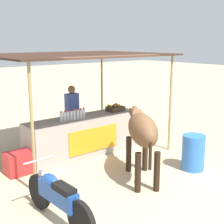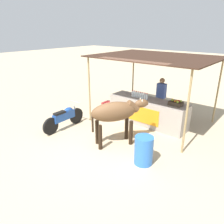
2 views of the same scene
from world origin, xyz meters
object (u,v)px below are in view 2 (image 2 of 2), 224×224
Objects in this scene: water_barrel at (144,150)px; cow at (116,113)px; vendor_behind_counter at (161,98)px; cooler_box at (110,108)px; fruit_crate at (176,103)px; stall_counter at (147,112)px; motorcycle_parked at (65,117)px.

cow reaches higher than water_barrel.
vendor_behind_counter reaches higher than cooler_box.
fruit_crate is 0.56× the size of water_barrel.
fruit_crate is 2.92m from cooler_box.
cow reaches higher than stall_counter.
cow is 2.23m from motorcycle_parked.
stall_counter is 1.19m from fruit_crate.
water_barrel is at bearing -60.64° from stall_counter.
vendor_behind_counter is at bearing 54.12° from motorcycle_parked.
cow is (-0.06, -2.71, 0.18)m from vendor_behind_counter.
vendor_behind_counter reaches higher than water_barrel.
stall_counter is 1.77m from cooler_box.
motorcycle_parked is at bearing -171.75° from cow.
vendor_behind_counter is 0.92× the size of motorcycle_parked.
vendor_behind_counter is at bearing 111.00° from water_barrel.
motorcycle_parked is (-2.12, -0.31, -0.60)m from cow.
motorcycle_parked is at bearing 178.89° from water_barrel.
stall_counter is at bearing -99.55° from vendor_behind_counter.
cooler_box is 3.79m from water_barrel.
water_barrel is at bearing -36.05° from cooler_box.
stall_counter is 6.82× the size of fruit_crate.
fruit_crate is at bearing 96.24° from water_barrel.
stall_counter is at bearing 3.17° from cooler_box.
cow reaches higher than cooler_box.
vendor_behind_counter reaches higher than fruit_crate.
cow reaches higher than motorcycle_parked.
cow is at bearing -45.55° from cooler_box.
vendor_behind_counter reaches higher than stall_counter.
stall_counter is 1.73× the size of cow.
cow is at bearing 163.30° from water_barrel.
vendor_behind_counter is at bearing 88.74° from cow.
cooler_box is 2.72m from cow.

